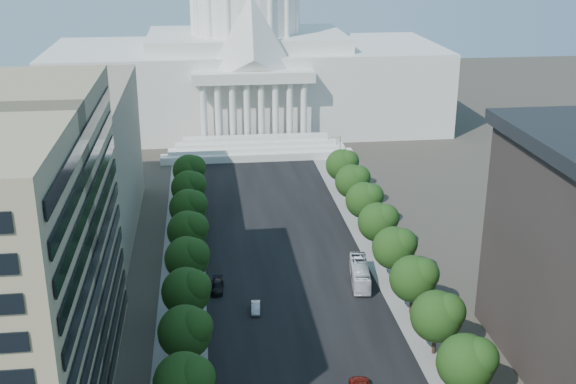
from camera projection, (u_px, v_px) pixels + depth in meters
name	position (u px, v px, depth m)	size (l,w,h in m)	color
road_asphalt	(280.00, 244.00, 143.28)	(30.00, 260.00, 0.01)	black
sidewalk_left	(184.00, 248.00, 141.13)	(8.00, 260.00, 0.02)	gray
sidewalk_right	(374.00, 239.00, 145.44)	(8.00, 260.00, 0.02)	gray
capitol	(247.00, 62.00, 225.01)	(120.00, 56.00, 73.00)	white
office_block_left_far	(33.00, 165.00, 142.07)	(38.00, 52.00, 30.00)	gray
tree_l_c	(186.00, 381.00, 88.51)	(7.79, 7.60, 9.97)	#33261C
tree_l_d	(187.00, 331.00, 99.71)	(7.79, 7.60, 9.97)	#33261C
tree_l_e	(188.00, 290.00, 110.91)	(7.79, 7.60, 9.97)	#33261C
tree_l_f	(189.00, 257.00, 122.11)	(7.79, 7.60, 9.97)	#33261C
tree_l_g	(189.00, 230.00, 133.30)	(7.79, 7.60, 9.97)	#33261C
tree_l_h	(190.00, 207.00, 144.50)	(7.79, 7.60, 9.97)	#33261C
tree_l_i	(190.00, 187.00, 155.70)	(7.79, 7.60, 9.97)	#33261C
tree_l_j	(190.00, 170.00, 166.90)	(7.79, 7.60, 9.97)	#33261C
tree_r_c	(469.00, 361.00, 92.59)	(7.79, 7.60, 9.97)	#33261C
tree_r_d	(439.00, 315.00, 103.78)	(7.79, 7.60, 9.97)	#33261C
tree_r_e	(415.00, 278.00, 114.98)	(7.79, 7.60, 9.97)	#33261C
tree_r_f	(396.00, 247.00, 126.18)	(7.79, 7.60, 9.97)	#33261C
tree_r_g	(379.00, 221.00, 137.38)	(7.79, 7.60, 9.97)	#33261C
tree_r_h	(366.00, 199.00, 148.58)	(7.79, 7.60, 9.97)	#33261C
tree_r_i	(354.00, 180.00, 159.78)	(7.79, 7.60, 9.97)	#33261C
tree_r_j	(343.00, 164.00, 170.98)	(7.79, 7.60, 9.97)	#33261C
streetlight_b	(482.00, 368.00, 92.23)	(2.61, 0.44, 9.00)	gray
streetlight_c	(424.00, 280.00, 115.56)	(2.61, 0.44, 9.00)	gray
streetlight_d	(386.00, 221.00, 138.89)	(2.61, 0.44, 9.00)	gray
streetlight_e	(358.00, 180.00, 162.22)	(2.61, 0.44, 9.00)	gray
streetlight_f	(338.00, 148.00, 185.55)	(2.61, 0.44, 9.00)	gray
car_silver	(256.00, 308.00, 117.50)	(1.45, 4.16, 1.37)	#AAABB1
car_dark_b	(217.00, 286.00, 124.28)	(2.24, 5.51, 1.60)	black
city_bus	(360.00, 273.00, 127.06)	(2.88, 12.32, 3.43)	white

